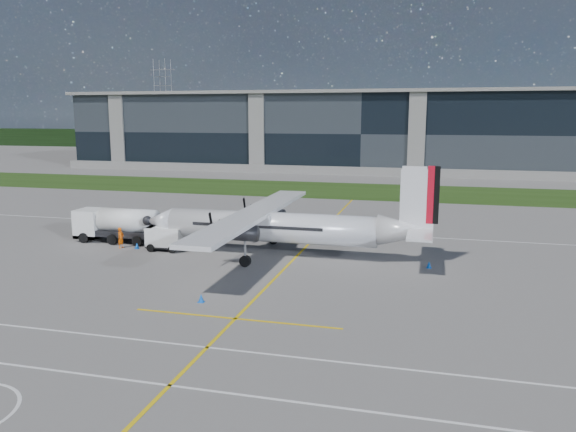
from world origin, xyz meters
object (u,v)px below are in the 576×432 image
safety_cone_portwing (201,298)px  safety_cone_nose_stbd (156,241)px  baggage_tug (166,239)px  safety_cone_fwd (137,246)px  pylon_west (163,103)px  safety_cone_stbdwing (291,223)px  safety_cone_tail (429,265)px  turboprop_aircraft (282,210)px  fuel_tanker_truck (112,225)px  ground_crew_person (121,236)px

safety_cone_portwing → safety_cone_nose_stbd: size_ratio=1.00×
baggage_tug → safety_cone_fwd: bearing=-176.6°
pylon_west → safety_cone_stbdwing: bearing=-58.5°
pylon_west → safety_cone_tail: bearing=-56.8°
pylon_west → safety_cone_nose_stbd: bearing=-63.5°
turboprop_aircraft → safety_cone_nose_stbd: 12.24m
fuel_tanker_truck → ground_crew_person: (2.08, -2.04, -0.49)m
pylon_west → ground_crew_person: pylon_west is taller
pylon_west → ground_crew_person: size_ratio=14.94×
baggage_tug → safety_cone_stbdwing: size_ratio=6.45×
fuel_tanker_truck → safety_cone_fwd: bearing=-28.6°
pylon_west → turboprop_aircraft: (81.81, -141.84, -11.29)m
turboprop_aircraft → fuel_tanker_truck: bearing=175.7°
safety_cone_fwd → safety_cone_tail: same height
safety_cone_nose_stbd → fuel_tanker_truck: bearing=-180.0°
turboprop_aircraft → safety_cone_stbdwing: turboprop_aircraft is taller
pylon_west → safety_cone_stbdwing: size_ratio=60.00×
safety_cone_nose_stbd → safety_cone_tail: size_ratio=1.00×
turboprop_aircraft → safety_cone_nose_stbd: size_ratio=49.49×
safety_cone_stbdwing → safety_cone_tail: same height
safety_cone_portwing → pylon_west: bearing=117.5°
safety_cone_tail → ground_crew_person: bearing=-179.8°
fuel_tanker_truck → safety_cone_portwing: (14.16, -13.22, -1.25)m
safety_cone_stbdwing → safety_cone_tail: 18.74m
ground_crew_person → safety_cone_nose_stbd: size_ratio=4.02×
baggage_tug → turboprop_aircraft: bearing=3.2°
fuel_tanker_truck → safety_cone_stbdwing: fuel_tanker_truck is taller
safety_cone_portwing → safety_cone_tail: 17.32m
safety_cone_fwd → ground_crew_person: bearing=-173.9°
safety_cone_tail → baggage_tug: bearing=179.5°
safety_cone_nose_stbd → turboprop_aircraft: bearing=-5.8°
fuel_tanker_truck → safety_cone_nose_stbd: fuel_tanker_truck is taller
turboprop_aircraft → safety_cone_stbdwing: size_ratio=49.49×
ground_crew_person → safety_cone_fwd: ground_crew_person is taller
safety_cone_portwing → safety_cone_tail: size_ratio=1.00×
fuel_tanker_truck → safety_cone_tail: fuel_tanker_truck is taller
safety_cone_nose_stbd → safety_cone_fwd: bearing=-111.5°
turboprop_aircraft → safety_cone_fwd: 12.92m
ground_crew_person → safety_cone_fwd: 1.59m
baggage_tug → safety_cone_portwing: bearing=-55.0°
safety_cone_fwd → safety_cone_tail: (23.82, -0.04, 0.00)m
turboprop_aircraft → safety_cone_tail: turboprop_aircraft is taller
ground_crew_person → safety_cone_portwing: 16.48m
safety_cone_portwing → ground_crew_person: bearing=137.2°
turboprop_aircraft → baggage_tug: 10.19m
safety_cone_portwing → turboprop_aircraft: bearing=81.8°
ground_crew_person → turboprop_aircraft: bearing=-78.3°
pylon_west → fuel_tanker_truck: (65.91, -140.66, -13.50)m
pylon_west → safety_cone_tail: 170.99m
turboprop_aircraft → safety_cone_portwing: size_ratio=49.49×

